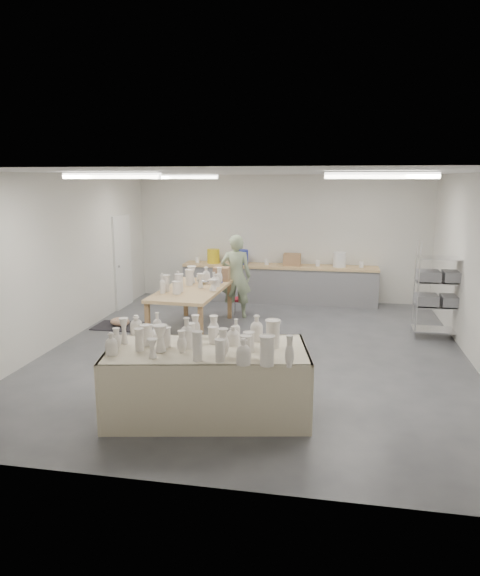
% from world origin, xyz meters
% --- Properties ---
extents(room, '(8.00, 8.02, 3.00)m').
position_xyz_m(room, '(-0.11, 0.08, 2.06)').
color(room, '#424449').
rests_on(room, ground).
extents(back_counter, '(4.60, 0.60, 1.24)m').
position_xyz_m(back_counter, '(-0.01, 3.68, 0.49)').
color(back_counter, tan).
rests_on(back_counter, ground).
extents(wire_shelf, '(0.88, 0.48, 1.80)m').
position_xyz_m(wire_shelf, '(3.20, 1.40, 0.92)').
color(wire_shelf, silver).
rests_on(wire_shelf, ground).
extents(drying_table, '(2.63, 1.61, 1.24)m').
position_xyz_m(drying_table, '(-0.23, -2.48, 0.46)').
color(drying_table, olive).
rests_on(drying_table, ground).
extents(work_table, '(1.20, 2.27, 1.21)m').
position_xyz_m(work_table, '(-1.36, 1.13, 0.85)').
color(work_table, tan).
rests_on(work_table, ground).
extents(rug, '(1.00, 0.70, 0.02)m').
position_xyz_m(rug, '(-2.90, 1.01, 0.01)').
color(rug, black).
rests_on(rug, ground).
extents(cat, '(0.42, 0.32, 0.17)m').
position_xyz_m(cat, '(-2.88, 1.00, 0.11)').
color(cat, white).
rests_on(cat, rug).
extents(potter, '(0.68, 0.48, 1.77)m').
position_xyz_m(potter, '(-0.76, 2.17, 0.88)').
color(potter, '#90A17C').
rests_on(potter, ground).
extents(red_stool, '(0.40, 0.40, 0.34)m').
position_xyz_m(red_stool, '(-0.76, 2.44, 0.31)').
color(red_stool, '#A91828').
rests_on(red_stool, ground).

